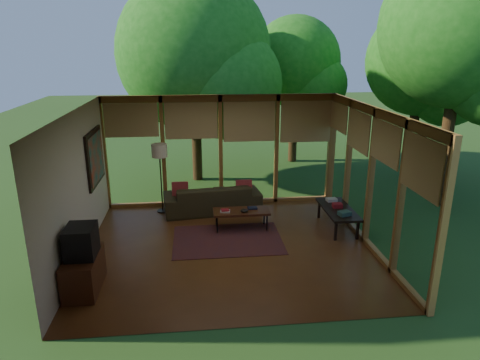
{
  "coord_description": "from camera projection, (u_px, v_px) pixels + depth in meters",
  "views": [
    {
      "loc": [
        -0.61,
        -7.59,
        3.8
      ],
      "look_at": [
        0.28,
        0.7,
        1.17
      ],
      "focal_mm": 32.0,
      "sensor_mm": 36.0,
      "label": 1
    }
  ],
  "objects": [
    {
      "name": "floor",
      "position": [
        230.0,
        248.0,
        8.4
      ],
      "size": [
        5.5,
        5.5,
        0.0
      ],
      "primitive_type": "plane",
      "color": "brown",
      "rests_on": "ground"
    },
    {
      "name": "ct_bowl",
      "position": [
        244.0,
        210.0,
        9.04
      ],
      "size": [
        0.16,
        0.16,
        0.07
      ],
      "primitive_type": "ellipsoid",
      "color": "black",
      "rests_on": "coffee_table"
    },
    {
      "name": "wall_left",
      "position": [
        78.0,
        187.0,
        7.72
      ],
      "size": [
        0.04,
        5.0,
        2.7
      ],
      "primitive_type": "cube",
      "color": "silver",
      "rests_on": "ground"
    },
    {
      "name": "coffee_table",
      "position": [
        241.0,
        212.0,
        9.15
      ],
      "size": [
        1.2,
        0.5,
        0.43
      ],
      "color": "#4C2414",
      "rests_on": "floor"
    },
    {
      "name": "ct_book_side",
      "position": [
        252.0,
        208.0,
        9.24
      ],
      "size": [
        0.2,
        0.15,
        0.03
      ],
      "primitive_type": "cube",
      "rotation": [
        0.0,
        0.0,
        0.01
      ],
      "color": "black",
      "rests_on": "coffee_table"
    },
    {
      "name": "wall_front",
      "position": [
        245.0,
        240.0,
        5.62
      ],
      "size": [
        5.5,
        0.04,
        2.7
      ],
      "primitive_type": "cube",
      "color": "silver",
      "rests_on": "ground"
    },
    {
      "name": "console_book_c",
      "position": [
        332.0,
        200.0,
        9.6
      ],
      "size": [
        0.25,
        0.19,
        0.06
      ],
      "primitive_type": "cube",
      "rotation": [
        0.0,
        0.0,
        0.1
      ],
      "color": "beige",
      "rests_on": "side_console"
    },
    {
      "name": "wall_painting",
      "position": [
        95.0,
        157.0,
        8.99
      ],
      "size": [
        0.06,
        1.35,
        1.15
      ],
      "color": "black",
      "rests_on": "wall_left"
    },
    {
      "name": "tree_far",
      "position": [
        422.0,
        61.0,
        12.31
      ],
      "size": [
        3.18,
        3.18,
        4.98
      ],
      "color": "#3D2916",
      "rests_on": "ground"
    },
    {
      "name": "ceiling",
      "position": [
        229.0,
        110.0,
        7.59
      ],
      "size": [
        5.5,
        5.5,
        0.0
      ],
      "primitive_type": "plane",
      "rotation": [
        3.14,
        0.0,
        0.0
      ],
      "color": "silver",
      "rests_on": "ground"
    },
    {
      "name": "floor_lamp",
      "position": [
        160.0,
        155.0,
        9.8
      ],
      "size": [
        0.36,
        0.36,
        1.65
      ],
      "color": "black",
      "rests_on": "floor"
    },
    {
      "name": "window_wall_right",
      "position": [
        371.0,
        178.0,
        8.27
      ],
      "size": [
        0.12,
        5.0,
        2.7
      ],
      "primitive_type": "cube",
      "color": "olive",
      "rests_on": "ground"
    },
    {
      "name": "console_book_b",
      "position": [
        337.0,
        205.0,
        9.21
      ],
      "size": [
        0.21,
        0.15,
        0.09
      ],
      "primitive_type": "cube",
      "rotation": [
        0.0,
        0.0,
        -0.03
      ],
      "color": "maroon",
      "rests_on": "side_console"
    },
    {
      "name": "tree_ne",
      "position": [
        295.0,
        62.0,
        13.83
      ],
      "size": [
        2.91,
        2.91,
        4.74
      ],
      "color": "#3D2916",
      "rests_on": "ground"
    },
    {
      "name": "pillow_right",
      "position": [
        244.0,
        188.0,
        10.13
      ],
      "size": [
        0.38,
        0.2,
        0.39
      ],
      "primitive_type": "cube",
      "rotation": [
        -0.21,
        0.0,
        0.0
      ],
      "color": "maroon",
      "rests_on": "sofa"
    },
    {
      "name": "exterior_lawn",
      "position": [
        415.0,
        147.0,
        16.8
      ],
      "size": [
        40.0,
        40.0,
        0.0
      ],
      "primitive_type": "plane",
      "color": "#274D1D",
      "rests_on": "ground"
    },
    {
      "name": "ct_book_upper",
      "position": [
        225.0,
        210.0,
        9.05
      ],
      "size": [
        0.18,
        0.14,
        0.03
      ],
      "primitive_type": "cube",
      "rotation": [
        0.0,
        0.0,
        0.09
      ],
      "color": "maroon",
      "rests_on": "coffee_table"
    },
    {
      "name": "ct_book_lower",
      "position": [
        225.0,
        211.0,
        9.06
      ],
      "size": [
        0.22,
        0.18,
        0.03
      ],
      "primitive_type": "cube",
      "rotation": [
        0.0,
        0.0,
        -0.14
      ],
      "color": "beige",
      "rests_on": "coffee_table"
    },
    {
      "name": "media_cabinet",
      "position": [
        84.0,
        272.0,
        6.9
      ],
      "size": [
        0.5,
        1.0,
        0.6
      ],
      "primitive_type": "cube",
      "color": "#4C2414",
      "rests_on": "floor"
    },
    {
      "name": "pillow_left",
      "position": [
        180.0,
        190.0,
        9.98
      ],
      "size": [
        0.38,
        0.2,
        0.39
      ],
      "primitive_type": "cube",
      "rotation": [
        -0.21,
        0.0,
        0.0
      ],
      "color": "maroon",
      "rests_on": "sofa"
    },
    {
      "name": "sofa",
      "position": [
        212.0,
        198.0,
        10.17
      ],
      "size": [
        2.35,
        1.15,
        0.66
      ],
      "primitive_type": "imported",
      "rotation": [
        0.0,
        0.0,
        3.26
      ],
      "color": "#36301B",
      "rests_on": "floor"
    },
    {
      "name": "rug",
      "position": [
        228.0,
        240.0,
        8.74
      ],
      "size": [
        2.2,
        1.56,
        0.01
      ],
      "primitive_type": "cube",
      "color": "maroon",
      "rests_on": "floor"
    },
    {
      "name": "console_book_a",
      "position": [
        344.0,
        213.0,
        8.79
      ],
      "size": [
        0.28,
        0.24,
        0.09
      ],
      "primitive_type": "cube",
      "rotation": [
        0.0,
        0.0,
        0.3
      ],
      "color": "#2F534E",
      "rests_on": "side_console"
    },
    {
      "name": "tree_se",
      "position": [
        463.0,
        26.0,
        9.36
      ],
      "size": [
        3.65,
        3.65,
        6.05
      ],
      "color": "#3D2916",
      "rests_on": "ground"
    },
    {
      "name": "television",
      "position": [
        81.0,
        241.0,
        6.74
      ],
      "size": [
        0.45,
        0.55,
        0.5
      ],
      "primitive_type": "cube",
      "color": "black",
      "rests_on": "media_cabinet"
    },
    {
      "name": "tree_nw",
      "position": [
        194.0,
        54.0,
        11.69
      ],
      "size": [
        4.23,
        4.23,
        5.7
      ],
      "color": "#3D2916",
      "rests_on": "ground"
    },
    {
      "name": "side_console",
      "position": [
        338.0,
        210.0,
        9.19
      ],
      "size": [
        0.6,
        1.4,
        0.46
      ],
      "color": "black",
      "rests_on": "floor"
    },
    {
      "name": "window_wall_back",
      "position": [
        221.0,
        151.0,
        10.36
      ],
      "size": [
        5.5,
        0.12,
        2.7
      ],
      "primitive_type": "cube",
      "color": "olive",
      "rests_on": "ground"
    }
  ]
}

